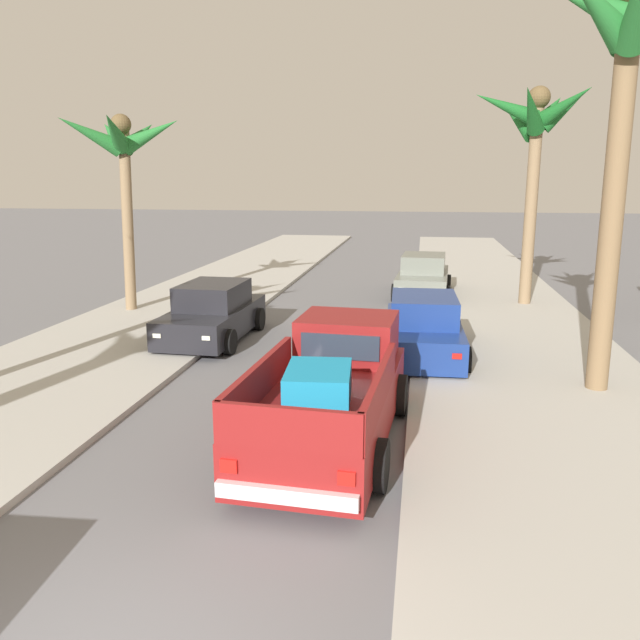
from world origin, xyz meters
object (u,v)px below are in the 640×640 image
Objects in this scene: palm_tree_left_mid at (535,130)px; car_right_near at (423,277)px; car_left_near at (423,329)px; palm_tree_left_back at (122,150)px; palm_tree_right_mid at (627,53)px; car_right_mid at (213,314)px; pickup_truck at (332,393)px.

car_right_near is at bearing 157.48° from palm_tree_left_mid.
car_left_near is 0.69× the size of palm_tree_left_back.
palm_tree_left_back is (-12.77, 5.71, -1.35)m from palm_tree_right_mid.
palm_tree_right_mid reaches higher than car_right_mid.
palm_tree_left_mid is at bearing -22.52° from car_right_near.
car_right_near is at bearing 53.00° from car_right_mid.
palm_tree_right_mid reaches higher than car_right_near.
pickup_truck is 8.16m from palm_tree_right_mid.
palm_tree_left_mid reaches higher than car_left_near.
pickup_truck is 0.74× the size of palm_tree_left_mid.
palm_tree_right_mid is at bearing -29.78° from car_left_near.
palm_tree_right_mid is at bearing -71.13° from car_right_near.
palm_tree_left_back is (-12.68, -3.05, -0.66)m from palm_tree_left_mid.
car_left_near is at bearing -21.84° from palm_tree_left_back.
palm_tree_left_mid is (3.37, -1.40, 5.06)m from car_right_near.
palm_tree_left_mid is 8.79m from palm_tree_right_mid.
car_right_mid is 0.69× the size of palm_tree_left_back.
pickup_truck is 13.81m from palm_tree_left_mid.
car_left_near is 0.54× the size of palm_tree_right_mid.
car_left_near is 9.11m from palm_tree_left_mid.
car_right_mid is at bearing 162.87° from palm_tree_right_mid.
pickup_truck reaches higher than car_left_near.
palm_tree_right_mid is (4.93, 3.19, 5.67)m from pickup_truck.
pickup_truck is 1.23× the size of car_right_near.
pickup_truck is at bearing -96.21° from car_right_near.
palm_tree_left_mid reaches higher than car_right_near.
car_right_near is 9.24m from car_right_mid.
pickup_truck is 1.24× the size of car_right_mid.
car_left_near is 1.00× the size of car_right_near.
car_right_near is 12.18m from palm_tree_right_mid.
pickup_truck is 1.23× the size of car_left_near.
palm_tree_right_mid is at bearing -89.37° from palm_tree_left_mid.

